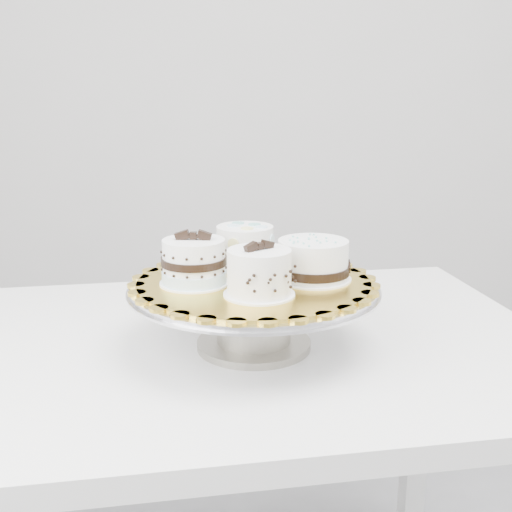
{
  "coord_description": "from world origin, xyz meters",
  "views": [
    {
      "loc": [
        -0.14,
        -0.78,
        1.16
      ],
      "look_at": [
        -0.04,
        0.2,
        0.91
      ],
      "focal_mm": 45.0,
      "sensor_mm": 36.0,
      "label": 1
    }
  ],
  "objects": [
    {
      "name": "cake_dots",
      "position": [
        -0.05,
        0.29,
        0.9
      ],
      "size": [
        0.12,
        0.12,
        0.07
      ],
      "rotation": [
        0.0,
        0.0,
        -0.35
      ],
      "color": "white",
      "rests_on": "cake_board"
    },
    {
      "name": "wall_back",
      "position": [
        0.0,
        1.75,
        1.4
      ],
      "size": [
        3.5,
        0.02,
        2.8
      ],
      "primitive_type": "cube",
      "color": "#BCBAB7",
      "rests_on": "floor"
    },
    {
      "name": "cake_swirl",
      "position": [
        -0.04,
        0.13,
        0.9
      ],
      "size": [
        0.13,
        0.13,
        0.08
      ],
      "rotation": [
        0.0,
        0.0,
        0.56
      ],
      "color": "white",
      "rests_on": "cake_board"
    },
    {
      "name": "cake_banded",
      "position": [
        -0.14,
        0.19,
        0.9
      ],
      "size": [
        0.11,
        0.11,
        0.09
      ],
      "rotation": [
        0.0,
        0.0,
        -0.16
      ],
      "color": "white",
      "rests_on": "cake_board"
    },
    {
      "name": "cake_board",
      "position": [
        -0.04,
        0.2,
        0.86
      ],
      "size": [
        0.4,
        0.4,
        0.01
      ],
      "primitive_type": "cylinder",
      "rotation": [
        0.0,
        0.0,
        -0.07
      ],
      "color": "gold",
      "rests_on": "cake_stand"
    },
    {
      "name": "cake_ribbon",
      "position": [
        0.05,
        0.2,
        0.9
      ],
      "size": [
        0.13,
        0.13,
        0.07
      ],
      "rotation": [
        0.0,
        0.0,
        -0.19
      ],
      "color": "white",
      "rests_on": "cake_board"
    },
    {
      "name": "table",
      "position": [
        -0.09,
        0.24,
        0.66
      ],
      "size": [
        1.17,
        0.82,
        0.75
      ],
      "rotation": [
        0.0,
        0.0,
        0.07
      ],
      "color": "silver",
      "rests_on": "floor"
    },
    {
      "name": "cake_stand",
      "position": [
        -0.04,
        0.2,
        0.83
      ],
      "size": [
        0.41,
        0.41,
        0.11
      ],
      "color": "gray",
      "rests_on": "table"
    }
  ]
}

